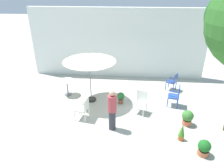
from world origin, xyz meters
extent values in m
plane|color=#B0B0A3|center=(0.00, 0.00, 0.00)|extent=(60.00, 60.00, 0.00)
cube|color=white|center=(0.00, 3.77, 1.90)|extent=(9.58, 0.30, 3.79)
cylinder|color=#2D2D2D|center=(-0.98, 0.74, 0.04)|extent=(0.44, 0.44, 0.08)
cylinder|color=slate|center=(-0.98, 0.74, 1.12)|extent=(0.04, 0.04, 2.24)
cone|color=beige|center=(-0.98, 0.74, 2.08)|extent=(2.25, 2.25, 0.32)
sphere|color=slate|center=(-0.98, 0.74, 2.27)|extent=(0.06, 0.06, 0.06)
cylinder|color=white|center=(-2.20, 1.17, 0.75)|extent=(0.69, 0.69, 0.02)
cylinder|color=slate|center=(-2.20, 1.17, 0.37)|extent=(0.06, 0.06, 0.74)
cylinder|color=slate|center=(-2.20, 1.17, 0.01)|extent=(0.38, 0.38, 0.03)
cube|color=#274BA1|center=(2.66, 0.61, 0.45)|extent=(0.55, 0.57, 0.04)
cube|color=#274BA1|center=(2.86, 0.57, 0.71)|extent=(0.14, 0.45, 0.48)
cube|color=#274BA1|center=(2.71, 0.83, 0.57)|extent=(0.40, 0.13, 0.03)
cube|color=#274BA1|center=(2.61, 0.40, 0.57)|extent=(0.40, 0.13, 0.03)
cylinder|color=#274BA1|center=(2.51, 0.87, 0.22)|extent=(0.04, 0.04, 0.43)
cylinder|color=#274BA1|center=(2.41, 0.44, 0.22)|extent=(0.04, 0.04, 0.43)
cylinder|color=#274BA1|center=(2.91, 0.78, 0.22)|extent=(0.04, 0.04, 0.43)
cylinder|color=#274BA1|center=(2.81, 0.35, 0.22)|extent=(0.04, 0.04, 0.43)
cube|color=#29448F|center=(2.84, 2.16, 0.44)|extent=(0.59, 0.59, 0.04)
cube|color=#29448F|center=(3.00, 2.06, 0.68)|extent=(0.24, 0.38, 0.44)
cube|color=#29448F|center=(2.94, 2.33, 0.56)|extent=(0.35, 0.22, 0.03)
cube|color=#29448F|center=(2.74, 1.98, 0.56)|extent=(0.35, 0.22, 0.03)
cylinder|color=#29448F|center=(2.77, 2.43, 0.21)|extent=(0.04, 0.04, 0.42)
cylinder|color=#29448F|center=(2.57, 2.08, 0.21)|extent=(0.04, 0.04, 0.42)
cylinder|color=#29448F|center=(3.11, 2.24, 0.21)|extent=(0.04, 0.04, 0.42)
cylinder|color=#29448F|center=(2.91, 1.89, 0.21)|extent=(0.04, 0.04, 0.42)
cube|color=white|center=(-1.10, -0.69, 0.43)|extent=(0.54, 0.56, 0.04)
cube|color=white|center=(-0.89, -0.72, 0.68)|extent=(0.11, 0.47, 0.46)
cube|color=white|center=(-1.06, -0.46, 0.55)|extent=(0.42, 0.11, 0.03)
cube|color=white|center=(-1.13, -0.91, 0.55)|extent=(0.42, 0.11, 0.03)
cylinder|color=white|center=(-1.27, -0.42, 0.21)|extent=(0.04, 0.04, 0.41)
cylinder|color=white|center=(-1.34, -0.88, 0.21)|extent=(0.04, 0.04, 0.41)
cylinder|color=white|center=(-0.85, -0.49, 0.21)|extent=(0.04, 0.04, 0.41)
cylinder|color=white|center=(-0.92, -0.95, 0.21)|extent=(0.04, 0.04, 0.41)
cube|color=white|center=(1.20, -0.09, 0.46)|extent=(0.61, 0.59, 0.04)
cube|color=white|center=(1.27, 0.10, 0.71)|extent=(0.44, 0.20, 0.47)
cube|color=white|center=(1.00, -0.01, 0.58)|extent=(0.18, 0.39, 0.03)
cube|color=white|center=(1.40, -0.17, 0.58)|extent=(0.18, 0.39, 0.03)
cylinder|color=white|center=(0.92, -0.20, 0.22)|extent=(0.04, 0.04, 0.44)
cylinder|color=white|center=(1.33, -0.36, 0.22)|extent=(0.04, 0.04, 0.44)
cylinder|color=white|center=(1.07, 0.18, 0.22)|extent=(0.04, 0.04, 0.44)
cylinder|color=white|center=(1.48, 0.02, 0.22)|extent=(0.04, 0.04, 0.44)
cylinder|color=brown|center=(0.38, 0.59, 0.11)|extent=(0.23, 0.23, 0.23)
cylinder|color=#382819|center=(0.38, 0.59, 0.22)|extent=(0.20, 0.20, 0.02)
sphere|color=#296932|center=(0.38, 0.59, 0.37)|extent=(0.34, 0.34, 0.34)
sphere|color=#AE4BAE|center=(0.48, 0.68, 0.34)|extent=(0.09, 0.09, 0.09)
sphere|color=#AE4BAE|center=(0.28, 0.60, 0.42)|extent=(0.06, 0.06, 0.06)
cylinder|color=#C66343|center=(2.96, -0.75, 0.11)|extent=(0.34, 0.34, 0.21)
cylinder|color=#382819|center=(2.96, -0.75, 0.20)|extent=(0.30, 0.30, 0.02)
sphere|color=#3A7731|center=(2.96, -0.75, 0.39)|extent=(0.43, 0.43, 0.43)
sphere|color=#E05237|center=(2.82, -0.66, 0.42)|extent=(0.10, 0.10, 0.10)
sphere|color=#E05237|center=(3.12, -0.74, 0.35)|extent=(0.09, 0.09, 0.09)
cylinder|color=#B46030|center=(2.56, -1.64, 0.09)|extent=(0.20, 0.20, 0.18)
cylinder|color=#382819|center=(2.56, -1.64, 0.17)|extent=(0.18, 0.18, 0.02)
cone|color=#3D8428|center=(2.56, -1.64, 0.41)|extent=(0.21, 0.21, 0.45)
cylinder|color=#B46540|center=(3.11, -2.29, 0.09)|extent=(0.34, 0.34, 0.18)
cylinder|color=#382819|center=(3.11, -2.29, 0.17)|extent=(0.30, 0.30, 0.02)
sphere|color=#1A601F|center=(3.11, -2.29, 0.35)|extent=(0.39, 0.39, 0.39)
cylinder|color=#33333D|center=(0.16, -1.25, 0.39)|extent=(0.26, 0.26, 0.77)
cylinder|color=#AF3D43|center=(0.16, -1.25, 1.08)|extent=(0.44, 0.44, 0.61)
sphere|color=tan|center=(0.16, -1.25, 1.49)|extent=(0.21, 0.21, 0.21)
camera|label=1|loc=(0.69, -7.39, 4.83)|focal=33.04mm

